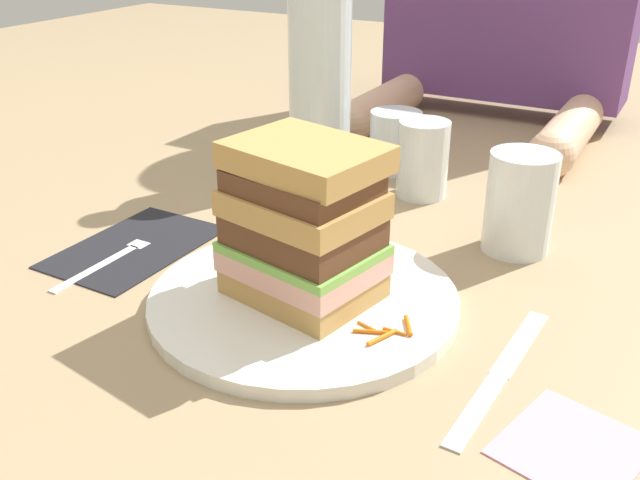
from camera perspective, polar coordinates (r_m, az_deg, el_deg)
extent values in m
plane|color=#9E8460|center=(0.66, -0.77, -4.26)|extent=(3.00, 3.00, 0.00)
cylinder|color=white|center=(0.63, -1.31, -4.81)|extent=(0.27, 0.27, 0.01)
cube|color=tan|center=(0.62, -1.33, -3.45)|extent=(0.14, 0.12, 0.02)
cube|color=#E0A393|center=(0.61, -1.35, -1.79)|extent=(0.14, 0.12, 0.02)
cube|color=#7AB74C|center=(0.61, -1.36, -0.67)|extent=(0.14, 0.12, 0.01)
cube|color=#56331E|center=(0.60, -1.38, 0.79)|extent=(0.13, 0.11, 0.03)
cube|color=tan|center=(0.59, -1.40, 2.89)|extent=(0.14, 0.12, 0.02)
cube|color=#56331E|center=(0.58, -1.42, 4.71)|extent=(0.13, 0.11, 0.02)
cube|color=tan|center=(0.58, -1.12, 6.70)|extent=(0.14, 0.12, 0.02)
cylinder|color=orange|center=(0.69, -7.29, -1.55)|extent=(0.02, 0.03, 0.00)
cylinder|color=orange|center=(0.69, -6.40, -1.31)|extent=(0.01, 0.02, 0.00)
cylinder|color=orange|center=(0.66, -6.10, -2.60)|extent=(0.01, 0.02, 0.00)
cylinder|color=orange|center=(0.68, -5.65, -1.78)|extent=(0.02, 0.01, 0.00)
cylinder|color=orange|center=(0.69, -7.38, -1.39)|extent=(0.03, 0.01, 0.00)
cylinder|color=orange|center=(0.68, -5.84, -1.92)|extent=(0.01, 0.02, 0.00)
cylinder|color=orange|center=(0.58, 3.94, -7.01)|extent=(0.02, 0.01, 0.00)
cylinder|color=orange|center=(0.59, 7.11, -6.84)|extent=(0.02, 0.03, 0.00)
cylinder|color=orange|center=(0.58, 6.02, -7.32)|extent=(0.02, 0.00, 0.00)
cylinder|color=orange|center=(0.57, 5.02, -7.79)|extent=(0.02, 0.03, 0.00)
cylinder|color=orange|center=(0.58, 4.28, -7.36)|extent=(0.03, 0.02, 0.00)
cube|color=black|center=(0.76, -14.65, -0.48)|extent=(0.12, 0.18, 0.00)
cube|color=silver|center=(0.73, -17.61, -1.92)|extent=(0.01, 0.11, 0.00)
cube|color=silver|center=(0.77, -14.27, -0.05)|extent=(0.02, 0.02, 0.00)
cylinder|color=silver|center=(0.78, -12.43, 0.59)|extent=(0.00, 0.04, 0.00)
cylinder|color=silver|center=(0.78, -12.75, 0.68)|extent=(0.00, 0.04, 0.00)
cylinder|color=silver|center=(0.79, -13.06, 0.76)|extent=(0.00, 0.04, 0.00)
cylinder|color=silver|center=(0.79, -13.36, 0.84)|extent=(0.00, 0.04, 0.00)
cube|color=silver|center=(0.53, 12.45, -13.14)|extent=(0.02, 0.10, 0.00)
cube|color=silver|center=(0.61, 15.82, -7.89)|extent=(0.02, 0.11, 0.00)
cylinder|color=white|center=(0.74, 15.75, 2.90)|extent=(0.07, 0.07, 0.10)
cylinder|color=#E55638|center=(0.75, 15.64, 2.07)|extent=(0.06, 0.06, 0.08)
cylinder|color=silver|center=(0.92, -0.01, 12.60)|extent=(0.08, 0.08, 0.24)
cylinder|color=silver|center=(0.87, 8.27, 6.46)|extent=(0.06, 0.06, 0.09)
cylinder|color=silver|center=(0.95, 6.06, 7.89)|extent=(0.07, 0.07, 0.08)
cube|color=pink|center=(0.52, 19.60, -15.36)|extent=(0.10, 0.11, 0.00)
cylinder|color=#DBAD89|center=(1.15, 4.89, 10.65)|extent=(0.06, 0.22, 0.06)
cylinder|color=#DBAD89|center=(1.07, 19.33, 8.17)|extent=(0.06, 0.22, 0.06)
sphere|color=#DBAD89|center=(1.06, 2.38, 9.32)|extent=(0.06, 0.06, 0.06)
sphere|color=#DBAD89|center=(0.97, 18.06, 6.55)|extent=(0.06, 0.06, 0.06)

